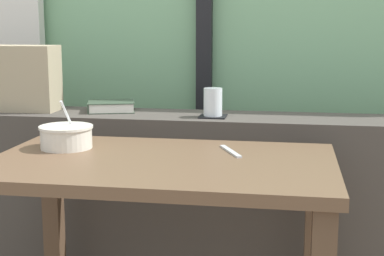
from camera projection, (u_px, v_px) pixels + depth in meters
dark_console_ledge at (172, 212)px, 2.31m from camera, size 2.80×0.29×0.78m
breakfast_table at (162, 202)px, 1.75m from camera, size 1.02×0.62×0.73m
coaster_square at (213, 116)px, 2.18m from camera, size 0.10×0.10×0.00m
juice_glass at (213, 103)px, 2.17m from camera, size 0.07×0.07×0.10m
closed_book at (111, 106)px, 2.32m from camera, size 0.22×0.20×0.04m
throw_pillow at (18, 78)px, 2.32m from camera, size 0.32×0.14×0.26m
soup_bowl at (66, 137)px, 1.87m from camera, size 0.17×0.17×0.16m
fork_utensil at (231, 151)px, 1.82m from camera, size 0.08×0.16×0.01m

